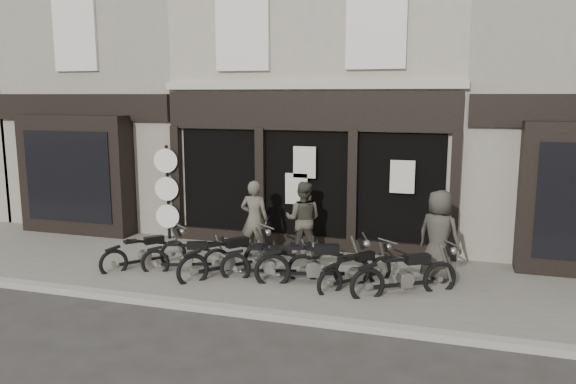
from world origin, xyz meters
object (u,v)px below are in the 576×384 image
(motorcycle_5, at_px, (357,274))
(man_left, at_px, (254,219))
(motorcycle_2, at_px, (227,261))
(motorcycle_3, at_px, (270,266))
(man_right, at_px, (439,235))
(advert_sign_post, at_px, (167,196))
(motorcycle_0, at_px, (145,255))
(motorcycle_4, at_px, (314,268))
(man_centre, at_px, (303,219))
(motorcycle_6, at_px, (406,278))
(motorcycle_1, at_px, (187,260))

(motorcycle_5, xyz_separation_m, man_left, (-2.62, 1.27, 0.65))
(motorcycle_2, xyz_separation_m, motorcycle_3, (0.92, 0.07, -0.04))
(motorcycle_3, relative_size, man_right, 1.08)
(motorcycle_2, distance_m, advert_sign_post, 3.61)
(motorcycle_0, xyz_separation_m, motorcycle_4, (3.79, 0.04, 0.07))
(man_centre, bearing_deg, man_left, 15.35)
(man_left, bearing_deg, motorcycle_5, 152.28)
(motorcycle_0, relative_size, motorcycle_2, 0.88)
(motorcycle_2, height_order, advert_sign_post, advert_sign_post)
(motorcycle_6, bearing_deg, motorcycle_5, 137.71)
(motorcycle_1, distance_m, man_left, 1.85)
(motorcycle_4, xyz_separation_m, motorcycle_5, (0.84, 0.11, -0.07))
(motorcycle_6, xyz_separation_m, man_centre, (-2.52, 1.80, 0.58))
(motorcycle_5, distance_m, man_right, 1.87)
(motorcycle_6, distance_m, man_centre, 3.15)
(motorcycle_0, distance_m, man_centre, 3.61)
(motorcycle_3, bearing_deg, advert_sign_post, 133.65)
(motorcycle_5, bearing_deg, man_left, 101.56)
(motorcycle_4, distance_m, man_left, 2.32)
(man_right, bearing_deg, motorcycle_2, 38.67)
(motorcycle_3, height_order, motorcycle_6, motorcycle_6)
(motorcycle_2, bearing_deg, motorcycle_1, 129.11)
(motorcycle_0, distance_m, motorcycle_4, 3.79)
(motorcycle_4, height_order, advert_sign_post, advert_sign_post)
(motorcycle_5, bearing_deg, motorcycle_0, 129.31)
(motorcycle_5, height_order, man_right, man_right)
(man_right, bearing_deg, man_centre, 11.13)
(motorcycle_2, height_order, man_left, man_left)
(motorcycle_3, bearing_deg, motorcycle_5, -11.76)
(man_centre, bearing_deg, man_right, 162.81)
(motorcycle_0, height_order, advert_sign_post, advert_sign_post)
(motorcycle_2, relative_size, motorcycle_4, 0.83)
(motorcycle_5, height_order, man_left, man_left)
(motorcycle_0, bearing_deg, advert_sign_post, 56.24)
(man_centre, height_order, advert_sign_post, advert_sign_post)
(motorcycle_5, bearing_deg, motorcycle_6, -62.39)
(motorcycle_0, bearing_deg, man_centre, -20.77)
(motorcycle_6, relative_size, man_right, 1.06)
(man_centre, bearing_deg, motorcycle_3, 79.18)
(motorcycle_2, xyz_separation_m, advert_sign_post, (-2.66, 2.31, 0.83))
(man_centre, bearing_deg, motorcycle_1, 37.26)
(motorcycle_6, xyz_separation_m, man_right, (0.53, 1.08, 0.62))
(motorcycle_4, relative_size, man_left, 1.25)
(motorcycle_0, height_order, motorcycle_4, motorcycle_4)
(motorcycle_6, bearing_deg, advert_sign_post, 127.28)
(man_centre, relative_size, man_right, 0.96)
(motorcycle_5, relative_size, man_centre, 0.93)
(man_centre, bearing_deg, motorcycle_0, 26.42)
(man_left, height_order, man_centre, man_left)
(motorcycle_2, distance_m, motorcycle_5, 2.70)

